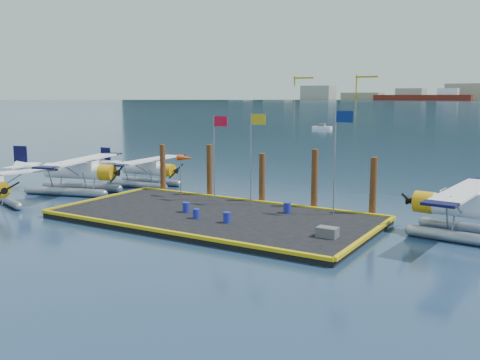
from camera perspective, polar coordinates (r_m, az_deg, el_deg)
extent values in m
plane|color=navy|center=(33.94, -2.81, -4.33)|extent=(4000.00, 4000.00, 0.00)
cube|color=black|center=(33.89, -2.81, -4.00)|extent=(20.00, 10.00, 0.40)
cube|color=#5C0D0E|center=(909.30, 18.78, 8.29)|extent=(150.00, 22.00, 10.00)
cube|color=white|center=(901.42, 21.32, 8.72)|extent=(30.00, 16.00, 12.00)
cylinder|color=#C3A40B|center=(1021.38, 5.84, 9.75)|extent=(2.40, 2.40, 44.00)
cylinder|color=#C3A40B|center=(975.90, 12.31, 9.63)|extent=(2.40, 2.40, 44.00)
cone|color=black|center=(1571.20, 17.81, 8.29)|extent=(1400.00, 1400.00, 520.00)
cylinder|color=gray|center=(42.54, -23.72, -1.97)|extent=(5.71, 2.44, 0.57)
cylinder|color=orange|center=(39.55, -24.20, -0.91)|extent=(1.25, 1.34, 1.09)
cube|color=black|center=(38.79, -23.88, -1.07)|extent=(0.74, 2.00, 1.06)
cube|color=black|center=(42.43, -19.70, 1.08)|extent=(1.61, 1.26, 0.12)
cylinder|color=gray|center=(46.26, -16.54, -0.69)|extent=(6.70, 2.50, 0.66)
cylinder|color=gray|center=(44.26, -18.17, -1.19)|extent=(6.70, 2.50, 0.66)
cylinder|color=white|center=(44.92, -17.19, 0.91)|extent=(5.22, 2.56, 1.20)
cube|color=white|center=(44.52, -16.50, 1.37)|extent=(2.65, 1.82, 0.98)
cube|color=black|center=(44.32, -16.15, 1.64)|extent=(1.79, 1.53, 0.60)
cylinder|color=orange|center=(43.47, -14.02, 0.78)|extent=(1.40, 1.52, 1.27)
cube|color=black|center=(43.02, -12.94, 0.74)|extent=(0.73, 2.36, 1.23)
cube|color=white|center=(44.46, -16.53, 2.07)|extent=(4.29, 9.92, 0.13)
cube|color=black|center=(48.49, -13.62, 2.73)|extent=(1.85, 1.40, 0.14)
cube|color=black|center=(40.56, -20.01, 1.26)|extent=(1.85, 1.40, 0.14)
cube|color=black|center=(47.68, -22.37, 2.27)|extent=(1.19, 0.46, 1.86)
cube|color=white|center=(47.70, -22.21, 1.42)|extent=(1.97, 3.85, 0.11)
cylinder|color=gray|center=(48.17, -9.51, -0.12)|extent=(5.86, 0.99, 0.56)
cylinder|color=gray|center=(46.55, -11.03, -0.48)|extent=(5.86, 0.99, 0.56)
cylinder|color=white|center=(47.06, -10.12, 1.21)|extent=(4.44, 1.35, 1.03)
cube|color=white|center=(46.68, -9.58, 1.57)|extent=(2.14, 1.18, 0.85)
cube|color=black|center=(46.49, -9.30, 1.78)|extent=(1.39, 1.08, 0.52)
cylinder|color=orange|center=(45.63, -7.67, 1.03)|extent=(1.02, 1.16, 1.09)
cube|color=black|center=(45.19, -6.83, 0.97)|extent=(0.21, 2.09, 1.06)
cube|color=white|center=(46.62, -9.59, 2.14)|extent=(2.02, 8.55, 0.11)
cube|color=black|center=(49.90, -6.82, 2.65)|extent=(1.47, 0.95, 0.12)
cube|color=black|center=(43.47, -12.77, 1.56)|extent=(1.47, 0.95, 0.12)
cube|color=black|center=(49.67, -14.14, 2.47)|extent=(1.04, 0.19, 1.60)
cube|color=white|center=(49.68, -14.03, 1.76)|extent=(1.08, 3.25, 0.09)
cylinder|color=gray|center=(30.85, 23.63, -5.83)|extent=(6.70, 1.25, 0.65)
cylinder|color=white|center=(31.71, 23.90, -2.76)|extent=(5.09, 1.63, 1.18)
cube|color=white|center=(31.78, 22.81, -1.98)|extent=(2.46, 1.39, 0.97)
cube|color=black|center=(31.82, 22.27, -1.54)|extent=(1.60, 1.26, 0.59)
cylinder|color=orange|center=(32.40, 19.08, -2.25)|extent=(1.18, 1.34, 1.25)
cube|color=black|center=(32.68, 17.55, -2.08)|extent=(0.28, 2.39, 1.21)
cube|color=white|center=(31.69, 22.87, -1.03)|extent=(2.48, 9.78, 0.13)
cube|color=black|center=(27.28, 20.56, -2.42)|extent=(1.69, 1.11, 0.14)
cylinder|color=#1B2398|center=(34.47, -5.77, -2.92)|extent=(0.46, 0.46, 0.65)
cylinder|color=#1B2398|center=(31.51, -1.40, -4.02)|extent=(0.45, 0.45, 0.64)
cylinder|color=#1B2398|center=(32.69, -4.68, -3.60)|extent=(0.43, 0.43, 0.60)
cylinder|color=#1B2398|center=(34.27, 5.07, -2.96)|extent=(0.47, 0.47, 0.67)
cube|color=#545459|center=(28.74, 9.31, -5.51)|extent=(1.08, 0.72, 0.54)
cylinder|color=gray|center=(37.83, -2.77, 2.29)|extent=(0.08, 0.08, 6.00)
cube|color=red|center=(37.31, -2.10, 6.28)|extent=(1.10, 0.03, 0.70)
cylinder|color=gray|center=(36.24, 1.17, 2.16)|extent=(0.08, 0.08, 6.20)
cube|color=gold|center=(35.74, 1.95, 6.48)|extent=(1.10, 0.03, 0.70)
cylinder|color=gray|center=(33.65, 10.05, 1.75)|extent=(0.08, 0.08, 6.50)
cube|color=navy|center=(33.22, 11.08, 6.65)|extent=(1.10, 0.03, 0.70)
cylinder|color=gray|center=(39.77, -6.34, 0.39)|extent=(0.07, 0.07, 3.00)
cone|color=#E5430C|center=(39.28, -5.80, 2.35)|extent=(1.40, 0.44, 0.44)
cylinder|color=#452413|center=(42.85, -8.23, 1.11)|extent=(0.44, 0.44, 4.00)
cylinder|color=#452413|center=(40.15, -3.26, 0.80)|extent=(0.44, 0.44, 4.20)
cylinder|color=#452413|center=(37.84, 2.37, 0.00)|extent=(0.44, 0.44, 3.80)
cylinder|color=#452413|center=(36.07, 7.95, -0.12)|extent=(0.44, 0.44, 4.30)
cylinder|color=#452413|center=(34.74, 14.01, -0.91)|extent=(0.44, 0.44, 4.00)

